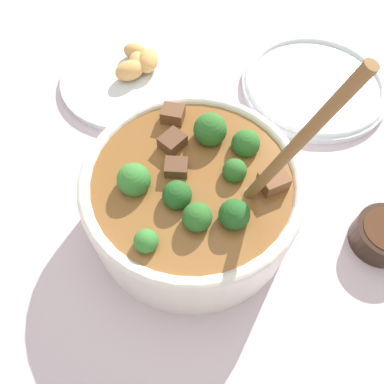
# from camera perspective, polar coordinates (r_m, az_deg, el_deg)

# --- Properties ---
(ground_plane) EXTENTS (4.00, 4.00, 0.00)m
(ground_plane) POSITION_cam_1_polar(r_m,az_deg,el_deg) (0.52, 0.00, -3.82)
(ground_plane) COLOR silver
(stew_bowl) EXTENTS (0.27, 0.27, 0.30)m
(stew_bowl) POSITION_cam_1_polar(r_m,az_deg,el_deg) (0.47, 0.07, -0.39)
(stew_bowl) COLOR white
(stew_bowl) RESTS_ON ground_plane
(condiment_bowl) EXTENTS (0.08, 0.08, 0.04)m
(condiment_bowl) POSITION_cam_1_polar(r_m,az_deg,el_deg) (0.55, 27.17, -5.80)
(condiment_bowl) COLOR black
(condiment_bowl) RESTS_ON ground_plane
(empty_plate) EXTENTS (0.25, 0.25, 0.02)m
(empty_plate) POSITION_cam_1_polar(r_m,az_deg,el_deg) (0.70, 18.15, 15.29)
(empty_plate) COLOR white
(empty_plate) RESTS_ON ground_plane
(food_plate) EXTENTS (0.24, 0.24, 0.04)m
(food_plate) POSITION_cam_1_polar(r_m,az_deg,el_deg) (0.69, -9.11, 17.23)
(food_plate) COLOR white
(food_plate) RESTS_ON ground_plane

